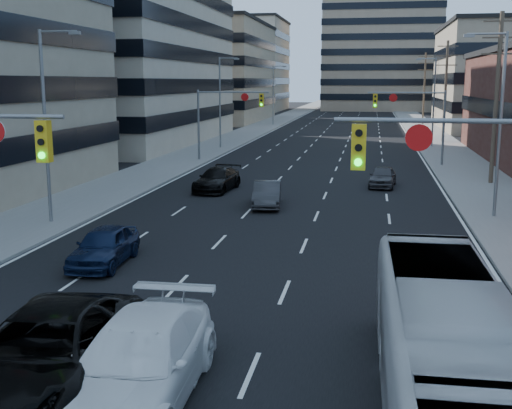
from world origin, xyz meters
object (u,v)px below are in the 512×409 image
at_px(white_van, 139,362).
at_px(transit_bus, 446,352).
at_px(black_pickup, 46,353).
at_px(sedan_blue, 104,246).

bearing_deg(white_van, transit_bus, 2.02).
xyz_separation_m(black_pickup, transit_bus, (8.40, 0.39, 0.53)).
xyz_separation_m(black_pickup, white_van, (2.11, 0.01, -0.03)).
xyz_separation_m(black_pickup, sedan_blue, (-2.80, 9.58, -0.19)).
distance_m(black_pickup, transit_bus, 8.42).
bearing_deg(black_pickup, white_van, -4.29).
bearing_deg(sedan_blue, transit_bus, -42.05).
relative_size(black_pickup, transit_bus, 0.63).
bearing_deg(black_pickup, sedan_blue, 101.82).
bearing_deg(transit_bus, sedan_blue, 139.50).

